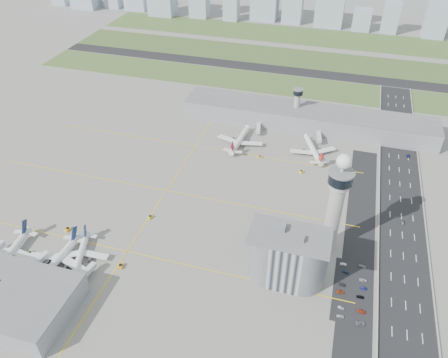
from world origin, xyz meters
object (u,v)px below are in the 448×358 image
(jet_bridge_near_2, at_px, (78,283))
(tug_2, at_px, (121,266))
(jet_bridge_far_0, at_px, (259,125))
(car_lot_1, at_px, (341,308))
(jet_bridge_far_1, at_px, (318,134))
(tug_0, at_px, (31,253))
(car_lot_11, at_px, (362,266))
(car_hw_1, at_px, (403,223))
(car_hw_2, at_px, (408,156))
(tug_1, at_px, (68,229))
(airplane_far_b, at_px, (313,146))
(car_lot_4, at_px, (346,272))
(jet_bridge_near_1, at_px, (30,271))
(car_hw_4, at_px, (388,117))
(secondary_tower, at_px, (297,103))
(car_lot_10, at_px, (363,280))
(car_lot_8, at_px, (360,297))
(tug_5, at_px, (301,172))
(car_lot_7, at_px, (361,311))
(car_lot_5, at_px, (343,264))
(control_tower, at_px, (336,200))
(tug_3, at_px, (150,217))
(car_lot_3, at_px, (342,285))
(admin_building, at_px, (288,256))
(airplane_near_b, at_px, (55,258))
(airplane_far_a, at_px, (240,136))
(airplane_near_c, at_px, (79,254))
(car_lot_0, at_px, (340,316))
(car_lot_2, at_px, (340,292))
(airplane_near_a, at_px, (7,252))
(car_lot_9, at_px, (364,288))
(car_lot_6, at_px, (361,324))
(tug_4, at_px, (260,157))

(jet_bridge_near_2, xyz_separation_m, tug_2, (15.19, 19.05, -1.81))
(jet_bridge_far_0, xyz_separation_m, car_lot_1, (81.17, -167.22, -2.31))
(jet_bridge_far_1, relative_size, tug_0, 4.99)
(car_lot_11, height_order, car_hw_1, car_hw_1)
(car_hw_2, bearing_deg, tug_1, -141.56)
(airplane_far_b, distance_m, car_lot_4, 121.81)
(jet_bridge_near_1, bearing_deg, car_hw_4, -28.00)
(secondary_tower, bearing_deg, car_lot_10, -68.82)
(car_lot_8, bearing_deg, tug_5, 20.64)
(jet_bridge_near_1, relative_size, car_lot_7, 3.17)
(jet_bridge_near_1, relative_size, car_hw_2, 2.96)
(jet_bridge_near_1, relative_size, jet_bridge_far_1, 1.00)
(jet_bridge_near_1, bearing_deg, car_lot_5, -61.19)
(jet_bridge_far_0, bearing_deg, car_lot_1, 15.89)
(control_tower, distance_m, jet_bridge_near_1, 172.69)
(tug_0, bearing_deg, car_lot_1, -52.87)
(secondary_tower, bearing_deg, tug_2, -109.46)
(jet_bridge_near_1, bearing_deg, tug_3, -25.30)
(car_lot_1, relative_size, car_lot_3, 0.87)
(admin_building, relative_size, car_lot_8, 10.91)
(airplane_near_b, height_order, car_lot_10, airplane_near_b)
(airplane_far_a, bearing_deg, car_lot_5, -137.47)
(car_lot_5, bearing_deg, airplane_near_c, 95.98)
(car_lot_0, xyz_separation_m, car_lot_8, (9.12, 15.14, 0.03))
(tug_3, distance_m, car_lot_11, 131.57)
(car_lot_10, bearing_deg, car_hw_1, -26.39)
(car_lot_3, xyz_separation_m, car_lot_11, (9.76, 16.40, 0.04))
(car_lot_0, distance_m, car_hw_2, 167.44)
(secondary_tower, xyz_separation_m, car_lot_2, (52.03, -175.08, -18.22))
(tug_2, relative_size, tug_3, 1.11)
(car_lot_5, bearing_deg, jet_bridge_far_1, 3.26)
(airplane_far_a, bearing_deg, car_hw_4, -52.42)
(admin_building, distance_m, car_lot_10, 44.71)
(tug_1, bearing_deg, airplane_near_a, -99.43)
(jet_bridge_near_2, bearing_deg, tug_3, -2.65)
(car_lot_8, relative_size, car_hw_2, 0.82)
(car_lot_8, xyz_separation_m, car_lot_9, (1.48, 6.32, -0.08))
(car_lot_4, xyz_separation_m, car_lot_5, (-1.69, 5.55, -0.02))
(tug_3, bearing_deg, car_lot_9, -167.18)
(tug_2, relative_size, tug_5, 1.14)
(car_hw_4, bearing_deg, airplane_near_b, -129.81)
(jet_bridge_far_0, distance_m, car_lot_1, 185.90)
(airplane_far_b, distance_m, car_lot_0, 151.09)
(tug_3, relative_size, car_lot_2, 0.78)
(airplane_near_c, xyz_separation_m, tug_5, (108.42, 121.81, -4.44))
(car_lot_6, bearing_deg, jet_bridge_far_1, 4.08)
(secondary_tower, height_order, car_hw_2, secondary_tower)
(tug_4, distance_m, car_lot_9, 135.03)
(secondary_tower, bearing_deg, tug_4, -105.74)
(airplane_far_b, bearing_deg, car_lot_8, 174.65)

